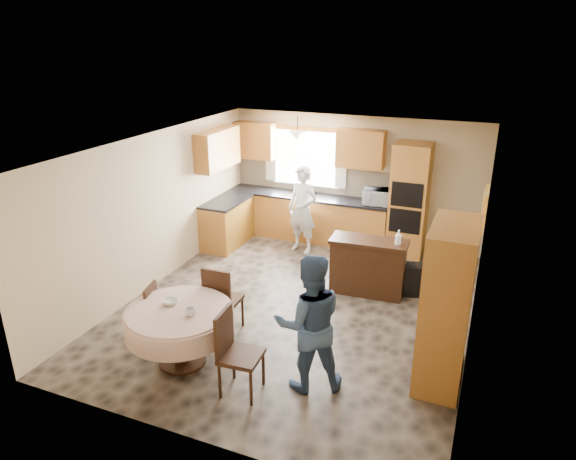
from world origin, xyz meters
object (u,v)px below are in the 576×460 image
at_px(dining_table, 179,321).
at_px(chair_left, 145,311).
at_px(person_dining, 309,323).
at_px(chair_right, 234,348).
at_px(person_sink, 303,210).
at_px(oven_tower, 409,200).
at_px(sideboard, 368,268).
at_px(cupboard, 447,306).
at_px(chair_back, 221,297).

bearing_deg(dining_table, chair_left, 162.94).
bearing_deg(chair_left, person_dining, 76.39).
height_order(chair_right, person_sink, person_sink).
height_order(person_sink, person_dining, person_dining).
xyz_separation_m(person_sink, person_dining, (1.51, -3.78, 0.01)).
bearing_deg(person_sink, person_dining, -53.39).
relative_size(oven_tower, person_dining, 1.25).
xyz_separation_m(sideboard, person_sink, (-1.57, 1.20, 0.41)).
bearing_deg(sideboard, person_dining, -94.70).
relative_size(dining_table, chair_right, 1.30).
distance_m(sideboard, chair_left, 3.49).
distance_m(oven_tower, person_sink, 1.98).
relative_size(cupboard, chair_back, 1.95).
height_order(chair_right, person_dining, person_dining).
distance_m(oven_tower, dining_table, 5.03).
height_order(sideboard, person_sink, person_sink).
height_order(chair_left, person_sink, person_sink).
height_order(dining_table, person_sink, person_sink).
xyz_separation_m(sideboard, cupboard, (1.36, -1.83, 0.56)).
xyz_separation_m(chair_back, person_sink, (0.00, 3.16, 0.27)).
bearing_deg(dining_table, sideboard, 58.22).
distance_m(sideboard, person_dining, 2.61).
xyz_separation_m(dining_table, person_sink, (0.13, 3.96, 0.24)).
distance_m(dining_table, chair_left, 0.73).
relative_size(sideboard, chair_left, 1.38).
bearing_deg(cupboard, oven_tower, 106.25).
bearing_deg(person_sink, chair_right, -65.05).
height_order(chair_back, person_dining, person_dining).
relative_size(oven_tower, chair_left, 2.44).
distance_m(cupboard, chair_back, 2.97).
bearing_deg(dining_table, cupboard, 16.80).
relative_size(cupboard, person_sink, 1.18).
xyz_separation_m(cupboard, person_dining, (-1.42, -0.74, -0.14)).
height_order(oven_tower, person_sink, oven_tower).
bearing_deg(chair_right, chair_left, 70.74).
distance_m(sideboard, cupboard, 2.35).
relative_size(cupboard, chair_left, 2.28).
distance_m(chair_left, chair_right, 1.63).
bearing_deg(dining_table, chair_right, -14.28).
distance_m(chair_right, person_sink, 4.26).
bearing_deg(person_dining, chair_left, -28.98).
height_order(cupboard, person_dining, cupboard).
xyz_separation_m(oven_tower, person_dining, (-0.35, -4.41, -0.21)).
height_order(oven_tower, chair_right, oven_tower).
bearing_deg(person_sink, dining_table, -77.11).
bearing_deg(chair_right, sideboard, -19.24).
relative_size(sideboard, dining_table, 0.89).
bearing_deg(cupboard, sideboard, 126.54).
relative_size(chair_left, person_sink, 0.52).
xyz_separation_m(chair_left, person_dining, (2.33, -0.03, 0.37)).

